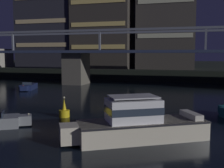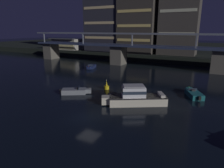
# 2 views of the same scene
# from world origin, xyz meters

# --- Properties ---
(far_riverbank) EXTENTS (240.00, 80.00, 2.20)m
(far_riverbank) POSITION_xyz_m (0.00, 84.58, 1.10)
(far_riverbank) COLOR black
(far_riverbank) RESTS_ON ground
(river_bridge) EXTENTS (87.78, 6.40, 9.38)m
(river_bridge) POSITION_xyz_m (-0.00, 36.57, 4.23)
(river_bridge) COLOR #605B51
(river_bridge) RESTS_ON ground
(tower_west_low) EXTENTS (13.78, 10.26, 26.73)m
(tower_west_low) POSITION_xyz_m (-26.51, 51.69, 15.41)
(tower_west_low) COLOR #282833
(tower_west_low) RESTS_ON far_riverbank
(tower_west_tall) EXTENTS (12.80, 13.33, 23.96)m
(tower_west_tall) POSITION_xyz_m (-12.91, 52.73, 14.03)
(tower_west_tall) COLOR #38332D
(tower_west_tall) RESTS_ON far_riverbank
(cabin_cruiser_near_left) EXTENTS (8.93, 6.39, 2.79)m
(cabin_cruiser_near_left) POSITION_xyz_m (3.37, 6.90, 1.05)
(cabin_cruiser_near_left) COLOR beige
(cabin_cruiser_near_left) RESTS_ON ground
(speedboat_mid_left) EXTENTS (2.88, 5.16, 1.16)m
(speedboat_mid_left) POSITION_xyz_m (-17.47, 27.18, 0.41)
(speedboat_mid_left) COLOR #19234C
(speedboat_mid_left) RESTS_ON ground
(channel_buoy) EXTENTS (0.90, 0.90, 1.76)m
(channel_buoy) POSITION_xyz_m (-3.86, 11.49, 0.48)
(channel_buoy) COLOR yellow
(channel_buoy) RESTS_ON ground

